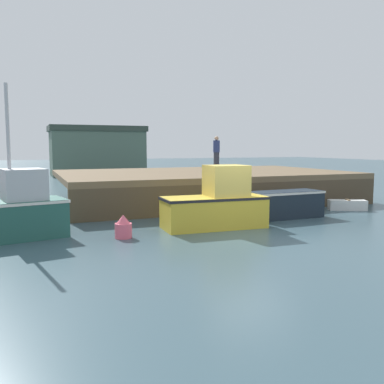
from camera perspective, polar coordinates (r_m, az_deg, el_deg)
name	(u,v)px	position (r m, az deg, el deg)	size (l,w,h in m)	color
ground	(251,237)	(12.83, 7.95, -6.08)	(120.00, 160.00, 0.10)	#38515B
pier	(206,177)	(20.46, 1.95, 2.10)	(13.69, 8.49, 1.43)	brown
fishing_boat_near_left	(12,211)	(13.17, -23.17, -2.37)	(3.22, 2.02, 4.42)	#23564C
fishing_boat_near_right	(217,204)	(13.81, 3.38, -1.65)	(3.47, 1.47, 2.05)	gold
fishing_boat_mid	(285,203)	(16.16, 12.45, -1.52)	(2.96, 1.25, 1.01)	#19232D
rowboat	(347,205)	(18.87, 20.27, -1.66)	(1.61, 1.16, 0.47)	silver
dockworker	(216,153)	(21.92, 3.33, 5.27)	(0.34, 0.34, 1.76)	#2D3342
warehouse	(97,151)	(40.16, -12.71, 5.47)	(8.53, 4.77, 4.52)	#4C6656
mooring_buoy_foreground	(123,228)	(12.47, -9.27, -4.77)	(0.50, 0.50, 0.68)	#EA5B70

